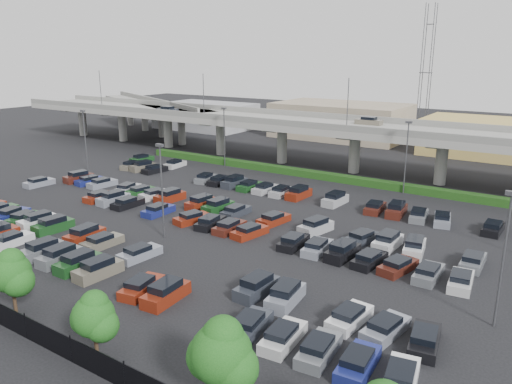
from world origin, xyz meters
TOP-DOWN VIEW (x-y plane):
  - ground at (0.00, 0.00)m, footprint 280.00×280.00m
  - overpass at (-0.18, 31.99)m, footprint 150.00×13.00m
  - on_ramp at (-52.10, 43.05)m, footprint 50.93×30.13m
  - hedge at (0.00, 25.00)m, footprint 66.00×1.60m
  - parked_cars at (-0.92, -3.76)m, footprint 62.93×41.62m
  - light_poles at (-4.13, 2.00)m, footprint 66.90×48.38m
  - distant_buildings at (12.38, 61.81)m, footprint 138.00×24.00m
  - comm_tower at (4.00, 74.00)m, footprint 2.40×2.40m

SIDE VIEW (x-z plane):
  - ground at x=0.00m, z-range 0.00..0.00m
  - hedge at x=0.00m, z-range 0.00..1.10m
  - parked_cars at x=-0.92m, z-range -0.21..1.46m
  - distant_buildings at x=12.38m, z-range -0.76..8.24m
  - light_poles at x=-4.13m, z-range 1.09..11.39m
  - on_ramp at x=-52.10m, z-range 2.46..11.26m
  - overpass at x=-0.18m, z-range -0.93..14.87m
  - comm_tower at x=4.00m, z-range 0.61..30.61m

